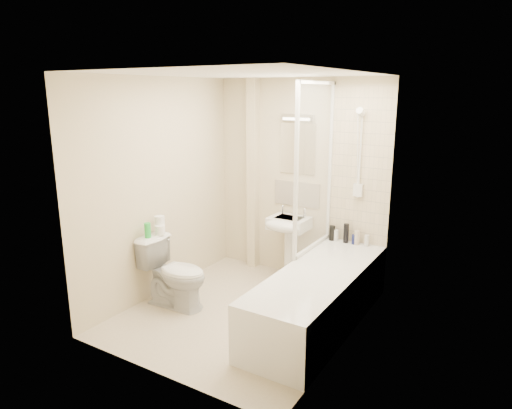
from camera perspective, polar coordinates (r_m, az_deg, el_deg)
The scene contains 25 objects.
floor at distance 4.89m, azimuth -1.54°, elevation -13.37°, with size 2.50×2.50×0.00m, color beige.
wall_back at distance 5.53m, azimuth 5.43°, elevation 3.04°, with size 2.20×0.02×2.40m, color beige.
wall_left at distance 5.13m, azimuth -12.01°, elevation 1.94°, with size 0.02×2.50×2.40m, color beige.
wall_right at distance 3.99m, azimuth 11.74°, elevation -1.48°, with size 0.02×2.50×2.40m, color beige.
ceiling at distance 4.34m, azimuth -1.76°, elevation 16.04°, with size 2.20×2.50×0.02m, color white.
tile_back at distance 5.20m, azimuth 12.89°, elevation 4.57°, with size 0.70×0.01×1.75m, color beige.
tile_right at distance 4.13m, azimuth 12.68°, elevation 2.19°, with size 0.01×2.10×1.75m, color beige.
pipe_boxing at distance 5.77m, azimuth -0.38°, elevation 3.57°, with size 0.12×0.12×2.40m, color beige.
splashback at distance 5.57m, azimuth 5.12°, elevation 1.33°, with size 0.60×0.01×0.30m, color beige.
mirror at distance 5.47m, azimuth 5.24°, elevation 6.96°, with size 0.46×0.01×0.60m, color white.
strip_light at distance 5.42m, azimuth 5.21°, elevation 10.82°, with size 0.42×0.07×0.07m, color silver.
bathtub at distance 4.60m, azimuth 7.86°, elevation -11.31°, with size 0.70×2.10×0.55m.
shower_screen at distance 4.92m, azimuth 7.38°, elevation 4.58°, with size 0.04×0.92×1.80m.
shower_fixture at distance 5.14m, azimuth 12.79°, elevation 5.84°, with size 0.10×0.16×0.99m.
pedestal_sink at distance 5.48m, azimuth 3.97°, elevation -3.28°, with size 0.46×0.44×0.89m.
bottle_black_a at distance 5.40m, azimuth 9.49°, elevation -3.53°, with size 0.07×0.07×0.17m, color black.
bottle_white_a at distance 5.39m, azimuth 9.99°, elevation -3.83°, with size 0.05×0.05×0.13m, color white.
bottle_black_b at distance 5.33m, azimuth 11.20°, elevation -3.55°, with size 0.06×0.06×0.22m, color black.
bottle_blue at distance 5.32m, azimuth 12.17°, elevation -4.28°, with size 0.06×0.06×0.11m, color #121952.
bottle_cream at distance 5.30m, azimuth 12.50°, elevation -4.06°, with size 0.06×0.06×0.16m, color #C7B49A.
bottle_white_b at distance 5.27m, azimuth 13.68°, elevation -4.41°, with size 0.05×0.05×0.13m, color silver.
toilet at distance 4.96m, azimuth -10.10°, elevation -8.39°, with size 0.75×0.45×0.75m, color white.
toilet_roll_lower at distance 5.01m, azimuth -11.90°, elevation -3.13°, with size 0.11×0.11×0.10m, color white.
toilet_roll_upper at distance 5.04m, azimuth -11.96°, elevation -1.91°, with size 0.11×0.11×0.09m, color white.
green_bottle at distance 4.92m, azimuth -13.39°, elevation -3.16°, with size 0.07×0.07×0.16m, color green.
Camera 1 is at (2.37, -3.64, 2.25)m, focal length 32.00 mm.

